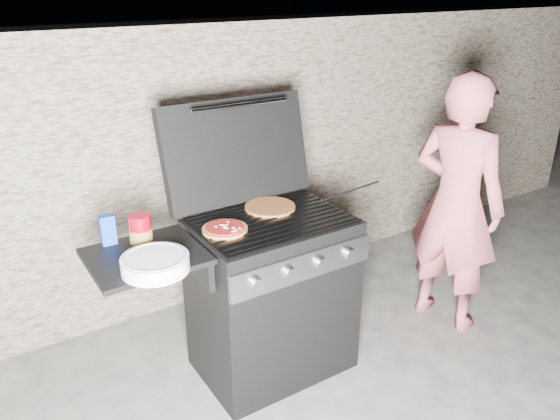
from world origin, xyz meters
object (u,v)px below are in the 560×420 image
gas_grill (231,310)px  pizza_topped (225,228)px  person (456,204)px  sauce_jar (141,231)px

gas_grill → pizza_topped: bearing=153.2°
pizza_topped → person: person is taller
pizza_topped → sauce_jar: (-0.39, 0.07, 0.06)m
gas_grill → sauce_jar: bearing=168.6°
pizza_topped → person: bearing=-7.6°
sauce_jar → gas_grill: bearing=-11.4°
gas_grill → person: bearing=-7.4°
gas_grill → sauce_jar: (-0.40, 0.08, 0.53)m
sauce_jar → person: (1.84, -0.27, -0.19)m
gas_grill → person: (1.44, -0.19, 0.34)m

